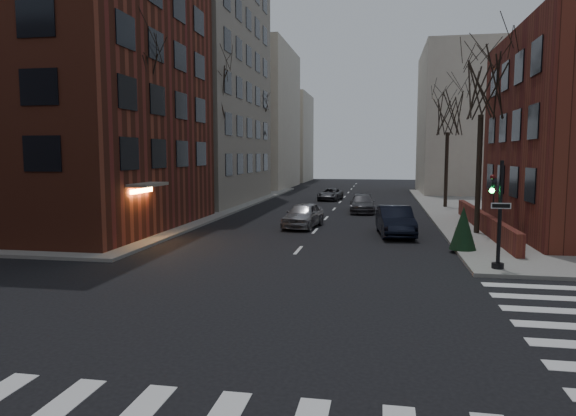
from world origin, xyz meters
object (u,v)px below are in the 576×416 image
(streetlamp_near, at_px, (201,156))
(car_lane_gray, at_px, (362,204))
(tree_left_c, at_px, (257,118))
(tree_right_b, at_px, (448,113))
(traffic_signal, at_px, (498,221))
(evergreen_shrub, at_px, (463,228))
(tree_left_a, at_px, (134,73))
(tree_right_a, at_px, (482,84))
(car_lane_far, at_px, (330,194))
(tree_left_b, at_px, (211,92))
(parked_sedan, at_px, (395,221))
(streetlamp_far, at_px, (267,155))
(sandwich_board, at_px, (461,237))
(car_lane_silver, at_px, (303,215))

(streetlamp_near, height_order, car_lane_gray, streetlamp_near)
(tree_left_c, bearing_deg, tree_right_b, -24.44)
(traffic_signal, bearing_deg, evergreen_shrub, 99.65)
(tree_left_a, bearing_deg, streetlamp_near, 85.71)
(tree_right_a, relative_size, car_lane_far, 2.36)
(tree_left_c, bearing_deg, tree_left_a, -90.00)
(tree_left_b, relative_size, parked_sedan, 2.24)
(streetlamp_far, relative_size, evergreen_shrub, 3.24)
(tree_left_c, relative_size, evergreen_shrub, 5.01)
(streetlamp_far, relative_size, parked_sedan, 1.30)
(tree_left_a, xyz_separation_m, tree_left_b, (0.00, 12.00, 0.44))
(tree_right_a, height_order, sandwich_board, tree_right_a)
(car_lane_silver, bearing_deg, tree_left_a, -138.39)
(streetlamp_far, relative_size, sandwich_board, 6.98)
(tree_right_b, height_order, streetlamp_near, tree_right_b)
(tree_right_a, bearing_deg, sandwich_board, -108.02)
(parked_sedan, bearing_deg, car_lane_far, 98.92)
(traffic_signal, xyz_separation_m, sandwich_board, (-0.64, 4.39, -1.31))
(tree_right_a, bearing_deg, streetlamp_near, 166.76)
(car_lane_gray, relative_size, car_lane_far, 1.11)
(car_lane_silver, bearing_deg, tree_left_b, 147.53)
(tree_left_a, height_order, tree_left_c, tree_left_a)
(traffic_signal, distance_m, car_lane_silver, 13.65)
(traffic_signal, xyz_separation_m, streetlamp_near, (-16.14, 13.01, 2.33))
(tree_left_c, height_order, parked_sedan, tree_left_c)
(tree_left_b, relative_size, car_lane_silver, 2.46)
(tree_right_a, height_order, car_lane_gray, tree_right_a)
(car_lane_silver, height_order, car_lane_far, car_lane_silver)
(streetlamp_far, height_order, car_lane_far, streetlamp_far)
(car_lane_silver, bearing_deg, tree_right_b, 60.19)
(traffic_signal, distance_m, tree_right_a, 10.92)
(tree_right_a, bearing_deg, tree_left_a, -167.20)
(tree_left_b, distance_m, tree_right_b, 18.64)
(tree_left_a, xyz_separation_m, tree_left_c, (0.00, 26.00, -0.44))
(tree_right_b, distance_m, streetlamp_near, 20.01)
(tree_left_a, bearing_deg, car_lane_silver, 34.01)
(car_lane_gray, bearing_deg, car_lane_silver, -113.40)
(tree_right_a, height_order, tree_right_b, tree_right_a)
(traffic_signal, height_order, tree_left_a, tree_left_a)
(parked_sedan, xyz_separation_m, car_lane_gray, (-2.17, 10.83, -0.13))
(parked_sedan, height_order, car_lane_gray, parked_sedan)
(car_lane_far, bearing_deg, car_lane_silver, -82.69)
(streetlamp_near, relative_size, streetlamp_far, 1.00)
(streetlamp_far, bearing_deg, parked_sedan, -63.00)
(traffic_signal, xyz_separation_m, tree_left_c, (-16.74, 31.01, 6.12))
(sandwich_board, bearing_deg, traffic_signal, -103.52)
(tree_left_a, xyz_separation_m, streetlamp_near, (0.60, 8.00, -4.23))
(tree_left_c, bearing_deg, parked_sedan, -59.86)
(tree_right_a, distance_m, parked_sedan, 8.48)
(tree_left_b, height_order, streetlamp_far, tree_left_b)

